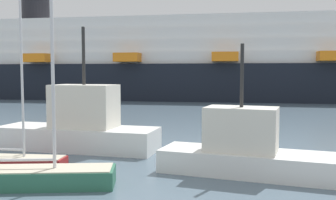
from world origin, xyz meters
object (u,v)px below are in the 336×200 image
at_px(sailboat_1, 17,157).
at_px(sailboat_4, 44,175).
at_px(cruise_ship, 139,63).
at_px(fishing_boat_0, 80,127).
at_px(fishing_boat_1, 247,150).

bearing_deg(sailboat_1, sailboat_4, -49.38).
relative_size(sailboat_4, cruise_ship, 0.09).
distance_m(fishing_boat_0, cruise_ship, 42.45).
xyz_separation_m(sailboat_4, fishing_boat_0, (-1.88, 6.77, 0.82)).
relative_size(sailboat_1, cruise_ship, 0.08).
distance_m(sailboat_1, cruise_ship, 46.27).
relative_size(sailboat_1, fishing_boat_0, 0.93).
xyz_separation_m(sailboat_1, fishing_boat_1, (10.33, 0.97, 0.62)).
bearing_deg(fishing_boat_0, cruise_ship, 104.57).
height_order(fishing_boat_0, fishing_boat_1, fishing_boat_0).
bearing_deg(fishing_boat_1, sailboat_4, 33.25).
bearing_deg(cruise_ship, fishing_boat_1, -70.38).
distance_m(fishing_boat_1, cruise_ship, 48.32).
distance_m(sailboat_1, fishing_boat_1, 10.39).
height_order(fishing_boat_1, cruise_ship, cruise_ship).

